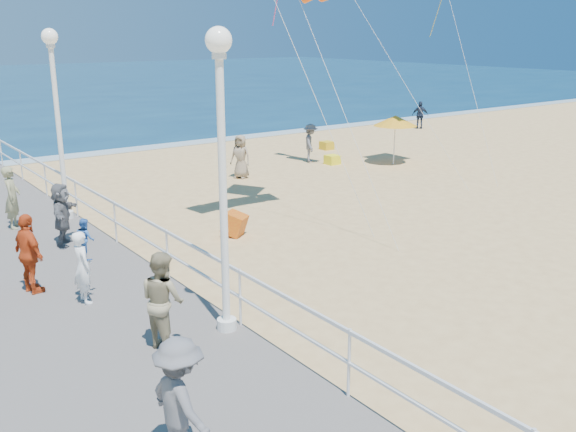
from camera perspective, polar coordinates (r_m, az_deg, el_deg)
ground at (r=15.28m, az=12.15°, el=-5.91°), size 160.00×160.00×0.00m
surf_line at (r=32.15m, az=-16.17°, el=5.43°), size 160.00×1.20×0.04m
boardwalk at (r=11.24m, az=-15.13°, el=-13.44°), size 5.00×44.00×0.40m
railing at (r=11.74m, az=-4.30°, el=-5.87°), size 0.05×42.00×0.55m
lamp_post_mid at (r=10.92m, az=-5.90°, el=5.60°), size 0.44×0.44×5.32m
lamp_post_far at (r=19.16m, az=-19.89°, el=9.25°), size 0.44×0.44×5.32m
woman_holding_toddler at (r=13.36m, az=-17.79°, el=-4.36°), size 0.37×0.55×1.48m
toddler_held at (r=13.37m, az=-17.58°, el=-1.93°), size 0.33×0.41×0.84m
spectator_1 at (r=11.15m, az=-11.08°, el=-7.34°), size 0.78×0.93×1.72m
spectator_2 at (r=8.30m, az=-9.55°, el=-16.03°), size 0.75×1.16×1.71m
spectator_3 at (r=14.19m, az=-22.02°, el=-3.14°), size 0.63×1.06×1.69m
spectator_5 at (r=17.13m, az=-19.45°, el=0.16°), size 1.16×1.52×1.60m
spectator_6 at (r=19.09m, az=-23.31°, el=1.53°), size 0.65×0.75×1.73m
beach_walker_a at (r=28.77m, az=2.01°, el=6.52°), size 1.15×1.26×1.69m
beach_walker_b at (r=39.57m, az=11.67°, el=8.78°), size 0.97×0.94×1.63m
beach_walker_c at (r=25.54m, az=-4.24°, el=5.29°), size 0.90×1.00×1.73m
box_kite at (r=18.31m, az=-4.77°, el=-0.89°), size 0.86×0.90×0.74m
beach_umbrella at (r=28.42m, az=9.52°, el=8.36°), size 1.90×1.90×2.14m
beach_chair_left at (r=31.94m, az=3.46°, el=6.28°), size 0.55×0.55×0.40m
beach_chair_right at (r=28.36m, az=3.96°, el=5.02°), size 0.55×0.55×0.40m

